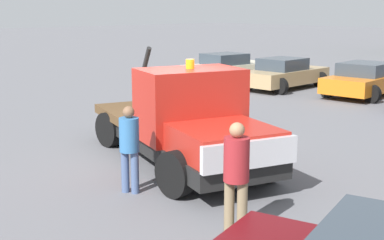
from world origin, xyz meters
TOP-DOWN VIEW (x-y plane):
  - ground_plane at (0.00, 0.00)m, footprint 160.00×160.00m
  - tow_truck at (0.37, -0.11)m, footprint 6.56×3.66m
  - person_near_truck at (3.66, -1.91)m, footprint 0.40×0.40m
  - person_at_hood at (1.01, -2.03)m, footprint 0.37×0.37m
  - parked_car_cream at (-8.82, 10.54)m, footprint 2.58×4.49m
  - parked_car_tan at (-5.50, 10.70)m, footprint 2.51×4.43m
  - parked_car_orange at (-2.13, 11.66)m, footprint 2.79×4.68m

SIDE VIEW (x-z plane):
  - ground_plane at x=0.00m, z-range 0.00..0.00m
  - parked_car_tan at x=-5.50m, z-range -0.02..1.32m
  - parked_car_cream at x=-8.82m, z-range -0.02..1.32m
  - parked_car_orange at x=-2.13m, z-range -0.02..1.32m
  - tow_truck at x=0.37m, z-range -0.32..2.20m
  - person_at_hood at x=1.01m, z-range 0.13..1.81m
  - person_near_truck at x=3.66m, z-range 0.14..1.92m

